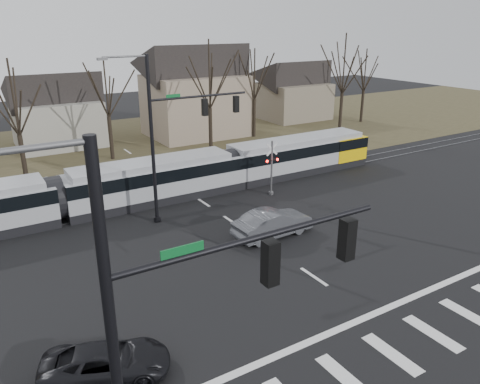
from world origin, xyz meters
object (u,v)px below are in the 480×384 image
rail_crossing_signal (272,170)px  tram (151,180)px  suv (106,363)px  sedan (273,223)px

rail_crossing_signal → tram: bearing=158.1°
suv → rail_crossing_signal: size_ratio=1.22×
sedan → suv: bearing=116.1°
tram → suv: 17.43m
sedan → suv: sedan is taller
sedan → rail_crossing_signal: (4.02, 5.84, 1.08)m
rail_crossing_signal → suv: bearing=-142.0°
tram → sedan: size_ratio=7.80×
suv → tram: bearing=-6.1°
tram → rail_crossing_signal: size_ratio=9.74×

